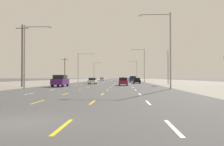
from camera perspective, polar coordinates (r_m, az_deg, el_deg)
The scene contains 22 objects.
ground_plane at distance 74.32m, azimuth -0.23°, elevation -2.25°, with size 572.00×572.00×0.00m, color #4C4C4F.
lot_apron_left at distance 79.48m, azimuth -18.36°, elevation -2.11°, with size 28.00×440.00×0.01m, color gray.
lot_apron_right at distance 77.16m, azimuth 18.47°, elevation -2.15°, with size 28.00×440.00×0.01m, color gray.
lane_markings at distance 112.78m, azimuth 0.74°, elevation -1.83°, with size 10.64×227.60×0.01m.
signal_span_wire at distance 16.57m, azimuth -10.51°, elevation 13.65°, with size 24.93×0.52×9.42m.
suv_far_left_nearest at distance 41.76m, azimuth -12.09°, elevation -1.77°, with size 1.98×4.90×1.98m.
hatchback_inner_right_near at distance 47.05m, azimuth 2.66°, elevation -2.00°, with size 1.72×3.90×1.54m.
sedan_inner_left_mid at distance 58.38m, azimuth -4.60°, elevation -1.84°, with size 1.80×4.50×1.46m.
sedan_far_right_midfar at distance 63.15m, azimuth 5.82°, elevation -1.77°, with size 1.80×4.50×1.46m.
suv_far_right_far at distance 76.97m, azimuth 4.92°, elevation -1.44°, with size 1.98×4.90×1.98m.
hatchback_far_right_farther at distance 104.56m, azimuth 4.39°, elevation -1.46°, with size 1.72×3.90×1.54m.
sedan_far_left_farthest at distance 123.62m, azimuth -2.36°, elevation -1.41°, with size 1.80×4.50×1.46m.
hatchback_inner_right_distant_a at distance 131.71m, azimuth 2.58°, elevation -1.37°, with size 1.72×3.90×1.54m.
pole_sign_right_row_1 at distance 56.79m, azimuth 13.05°, elevation 3.45°, with size 0.24×2.35×7.82m.
streetlight_left_row_0 at distance 36.04m, azimuth -19.29°, elevation 4.80°, with size 4.09×0.26×8.92m.
streetlight_right_row_0 at distance 34.09m, azimuth 12.87°, elevation 6.52°, with size 4.41×0.26×10.46m.
streetlight_left_row_1 at distance 75.12m, azimuth -7.53°, elevation 1.89°, with size 5.10×0.26×9.05m.
streetlight_right_row_1 at distance 74.23m, azimuth 7.30°, elevation 2.35°, with size 4.21×0.26×10.30m.
streetlight_left_row_2 at distance 115.28m, azimuth -4.06°, elevation 0.74°, with size 4.06×0.26×8.79m.
streetlight_right_row_2 at distance 114.67m, azimuth 5.67°, elevation 0.87°, with size 3.59×0.26×9.32m.
utility_pole_left_row_0 at distance 43.38m, azimuth -20.41°, elevation 4.11°, with size 2.20×0.26×10.45m.
utility_pole_left_row_1 at distance 80.88m, azimuth -11.06°, elevation 0.84°, with size 2.20×0.26×8.02m.
Camera 1 is at (3.68, -8.21, 1.59)m, focal length 38.84 mm.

